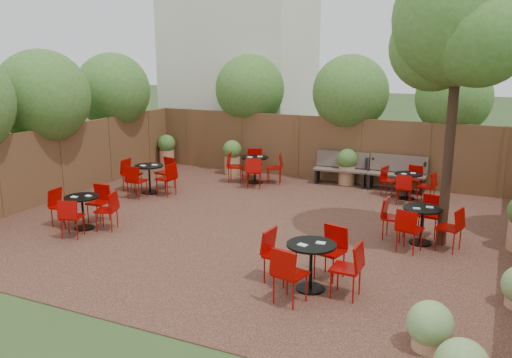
% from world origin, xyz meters
% --- Properties ---
extents(ground, '(80.00, 80.00, 0.00)m').
position_xyz_m(ground, '(0.00, 0.00, 0.00)').
color(ground, '#354F23').
rests_on(ground, ground).
extents(courtyard_paving, '(12.00, 10.00, 0.02)m').
position_xyz_m(courtyard_paving, '(0.00, 0.00, 0.01)').
color(courtyard_paving, '#331914').
rests_on(courtyard_paving, ground).
extents(fence_back, '(12.00, 0.08, 2.00)m').
position_xyz_m(fence_back, '(0.00, 5.00, 1.00)').
color(fence_back, brown).
rests_on(fence_back, ground).
extents(fence_left, '(0.08, 10.00, 2.00)m').
position_xyz_m(fence_left, '(-6.00, 0.00, 1.00)').
color(fence_left, brown).
rests_on(fence_left, ground).
extents(neighbour_building, '(5.00, 4.00, 8.00)m').
position_xyz_m(neighbour_building, '(-4.50, 8.00, 4.00)').
color(neighbour_building, silver).
rests_on(neighbour_building, ground).
extents(overhang_foliage, '(15.77, 10.78, 2.79)m').
position_xyz_m(overhang_foliage, '(-2.78, 2.17, 2.73)').
color(overhang_foliage, '#3B6A22').
rests_on(overhang_foliage, ground).
extents(courtyard_tree, '(2.74, 2.64, 5.86)m').
position_xyz_m(courtyard_tree, '(3.93, 0.56, 4.40)').
color(courtyard_tree, black).
rests_on(courtyard_tree, courtyard_paving).
extents(park_bench_left, '(1.63, 0.65, 0.99)m').
position_xyz_m(park_bench_left, '(0.57, 4.63, 0.53)').
color(park_bench_left, brown).
rests_on(park_bench_left, courtyard_paving).
extents(park_bench_right, '(1.64, 0.54, 1.01)m').
position_xyz_m(park_bench_right, '(2.24, 4.63, 0.54)').
color(park_bench_right, brown).
rests_on(park_bench_right, courtyard_paving).
extents(bistro_tables, '(9.29, 8.10, 0.96)m').
position_xyz_m(bistro_tables, '(-0.26, 0.63, 0.48)').
color(bistro_tables, black).
rests_on(bistro_tables, courtyard_paving).
extents(planters, '(11.71, 4.42, 1.14)m').
position_xyz_m(planters, '(-0.56, 3.57, 0.62)').
color(planters, '#AD7A56').
rests_on(planters, courtyard_paving).
extents(low_shrubs, '(1.78, 3.41, 0.70)m').
position_xyz_m(low_shrubs, '(4.79, -3.47, 0.35)').
color(low_shrubs, '#AD7A56').
rests_on(low_shrubs, courtyard_paving).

